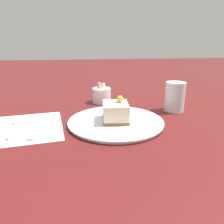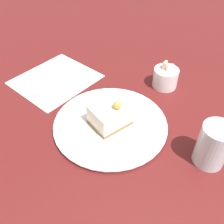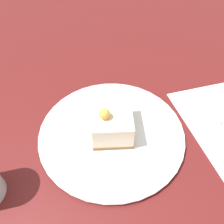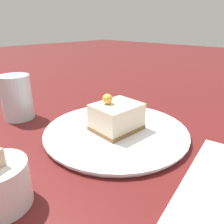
# 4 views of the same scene
# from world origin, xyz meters

# --- Properties ---
(ground_plane) EXTENTS (4.00, 4.00, 0.00)m
(ground_plane) POSITION_xyz_m (0.00, 0.00, 0.00)
(ground_plane) COLOR #5B1919
(plate) EXTENTS (0.29, 0.29, 0.01)m
(plate) POSITION_xyz_m (-0.01, -0.04, 0.01)
(plate) COLOR white
(plate) RESTS_ON ground_plane
(cake_slice) EXTENTS (0.08, 0.10, 0.07)m
(cake_slice) POSITION_xyz_m (-0.01, -0.04, 0.04)
(cake_slice) COLOR olive
(cake_slice) RESTS_ON plate
(knife) EXTENTS (0.02, 0.19, 0.00)m
(knife) POSITION_xyz_m (-0.25, -0.05, 0.00)
(knife) COLOR #B2B2B7
(knife) RESTS_ON napkin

